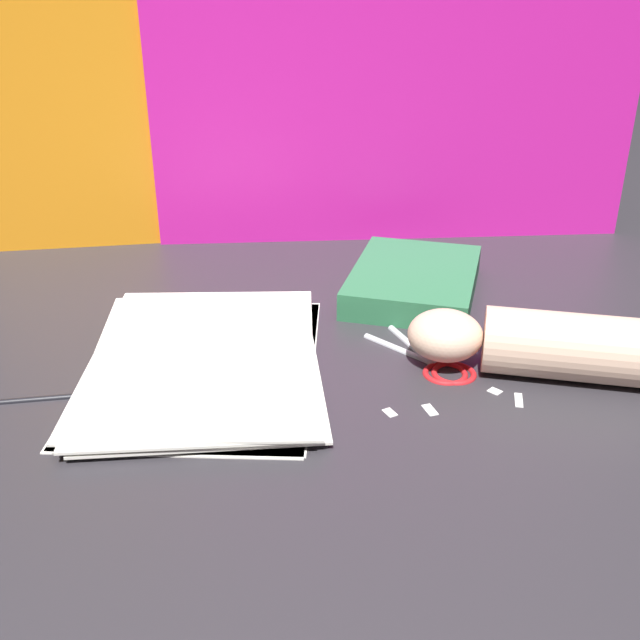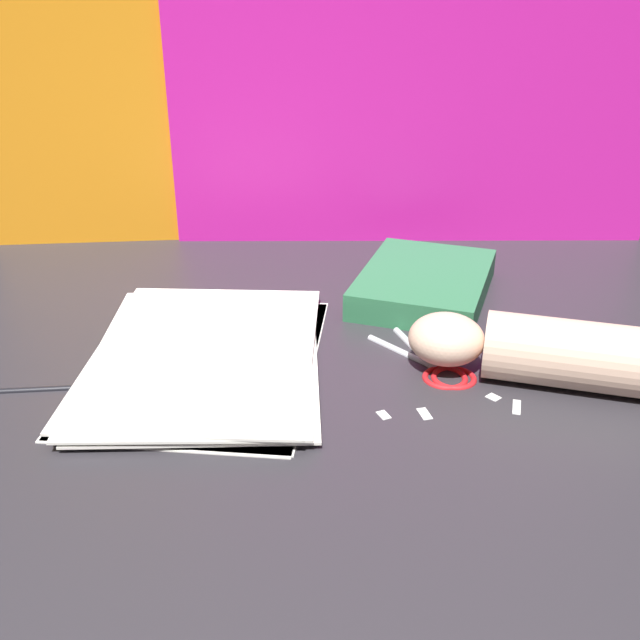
% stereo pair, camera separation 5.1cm
% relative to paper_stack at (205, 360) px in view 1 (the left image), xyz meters
% --- Properties ---
extents(ground_plane, '(6.00, 6.00, 0.00)m').
position_rel_paper_stack_xyz_m(ground_plane, '(0.09, -0.03, -0.01)').
color(ground_plane, '#2D2B30').
extents(backdrop_panel_left, '(0.71, 0.10, 0.54)m').
position_rel_paper_stack_xyz_m(backdrop_panel_left, '(-0.07, 0.45, 0.26)').
color(backdrop_panel_left, orange).
rests_on(backdrop_panel_left, ground_plane).
extents(backdrop_panel_center, '(0.79, 0.04, 0.60)m').
position_rel_paper_stack_xyz_m(backdrop_panel_center, '(0.28, 0.45, 0.29)').
color(backdrop_panel_center, '#D81E9E').
rests_on(backdrop_panel_center, ground_plane).
extents(paper_stack, '(0.29, 0.38, 0.02)m').
position_rel_paper_stack_xyz_m(paper_stack, '(0.00, 0.00, 0.00)').
color(paper_stack, white).
rests_on(paper_stack, ground_plane).
extents(book_closed, '(0.23, 0.28, 0.04)m').
position_rel_paper_stack_xyz_m(book_closed, '(0.28, 0.21, 0.01)').
color(book_closed, '#2D7247').
rests_on(book_closed, ground_plane).
extents(scissors, '(0.13, 0.16, 0.01)m').
position_rel_paper_stack_xyz_m(scissors, '(0.27, -0.01, -0.00)').
color(scissors, silver).
rests_on(scissors, ground_plane).
extents(hand_forearm, '(0.29, 0.14, 0.08)m').
position_rel_paper_stack_xyz_m(hand_forearm, '(0.38, -0.03, 0.03)').
color(hand_forearm, beige).
rests_on(hand_forearm, ground_plane).
extents(paper_scrap_near, '(0.01, 0.03, 0.00)m').
position_rel_paper_stack_xyz_m(paper_scrap_near, '(0.35, -0.09, -0.01)').
color(paper_scrap_near, white).
rests_on(paper_scrap_near, ground_plane).
extents(paper_scrap_mid, '(0.02, 0.02, 0.00)m').
position_rel_paper_stack_xyz_m(paper_scrap_mid, '(0.21, -0.11, -0.01)').
color(paper_scrap_mid, white).
rests_on(paper_scrap_mid, ground_plane).
extents(paper_scrap_far, '(0.02, 0.02, 0.00)m').
position_rel_paper_stack_xyz_m(paper_scrap_far, '(0.25, -0.11, -0.01)').
color(paper_scrap_far, white).
rests_on(paper_scrap_far, ground_plane).
extents(paper_scrap_side, '(0.02, 0.02, 0.00)m').
position_rel_paper_stack_xyz_m(paper_scrap_side, '(0.33, -0.07, -0.01)').
color(paper_scrap_side, white).
rests_on(paper_scrap_side, ground_plane).
extents(pen, '(0.12, 0.02, 0.01)m').
position_rel_paper_stack_xyz_m(pen, '(-0.18, -0.07, -0.01)').
color(pen, black).
rests_on(pen, ground_plane).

